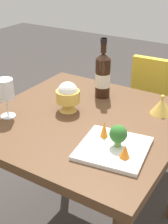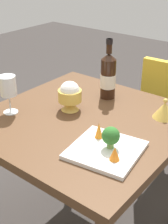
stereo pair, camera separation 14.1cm
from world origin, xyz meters
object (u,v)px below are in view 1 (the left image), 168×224
(wine_glass, at_px, (5,90))
(carrot_garnish_left, at_px, (125,151))
(serving_plate, at_px, (113,148))
(broccoli_floret, at_px, (118,134))
(wine_bottle, at_px, (103,75))
(rice_bowl_lid, at_px, (162,106))
(chair_near_window, at_px, (166,108))
(rice_bowl, at_px, (68,96))
(carrot_garnish_right, at_px, (104,129))

(wine_glass, distance_m, carrot_garnish_left, 0.60)
(serving_plate, relative_size, broccoli_floret, 3.31)
(wine_bottle, bearing_deg, serving_plate, 123.84)
(rice_bowl_lid, bearing_deg, chair_near_window, -76.38)
(wine_glass, distance_m, broccoli_floret, 0.54)
(wine_bottle, distance_m, rice_bowl, 0.24)
(rice_bowl_lid, bearing_deg, carrot_garnish_left, 92.21)
(wine_glass, relative_size, rice_bowl, 1.26)
(wine_glass, bearing_deg, carrot_garnish_right, -173.20)
(wine_bottle, relative_size, rice_bowl_lid, 3.00)
(carrot_garnish_left, xyz_separation_m, carrot_garnish_right, (0.13, -0.09, 0.01))
(chair_near_window, relative_size, wine_glass, 4.75)
(serving_plate, bearing_deg, broccoli_floret, -126.69)
(rice_bowl, relative_size, carrot_garnish_right, 2.16)
(rice_bowl, xyz_separation_m, rice_bowl_lid, (-0.38, -0.20, -0.04))
(wine_glass, bearing_deg, serving_plate, -178.89)
(wine_bottle, bearing_deg, rice_bowl, 75.53)
(chair_near_window, distance_m, wine_bottle, 0.57)
(rice_bowl, height_order, broccoli_floret, rice_bowl)
(serving_plate, bearing_deg, wine_glass, 1.11)
(broccoli_floret, bearing_deg, carrot_garnish_left, 135.08)
(carrot_garnish_left, bearing_deg, chair_near_window, -81.82)
(broccoli_floret, relative_size, carrot_garnish_left, 1.64)
(chair_near_window, bearing_deg, rice_bowl, -114.54)
(wine_bottle, height_order, wine_glass, wine_bottle)
(chair_near_window, distance_m, carrot_garnish_right, 0.83)
(wine_glass, distance_m, rice_bowl, 0.28)
(rice_bowl_lid, bearing_deg, wine_glass, 34.37)
(rice_bowl, bearing_deg, wine_glass, 44.43)
(carrot_garnish_left, bearing_deg, rice_bowl_lid, -87.79)
(wine_bottle, relative_size, wine_glass, 1.68)
(carrot_garnish_right, bearing_deg, rice_bowl_lid, -108.52)
(chair_near_window, xyz_separation_m, wine_glass, (0.47, 0.85, 0.32))
(chair_near_window, distance_m, wine_glass, 1.02)
(rice_bowl, height_order, serving_plate, rice_bowl)
(rice_bowl, distance_m, broccoli_floret, 0.38)
(wine_bottle, distance_m, carrot_garnish_left, 0.57)
(rice_bowl_lid, distance_m, serving_plate, 0.39)
(serving_plate, bearing_deg, rice_bowl_lid, -97.22)
(rice_bowl_lid, xyz_separation_m, carrot_garnish_right, (0.11, 0.34, 0.01))
(rice_bowl, distance_m, carrot_garnish_right, 0.30)
(chair_near_window, bearing_deg, carrot_garnish_left, -83.88)
(chair_near_window, relative_size, carrot_garnish_right, 12.93)
(rice_bowl_lid, distance_m, broccoli_floret, 0.37)
(carrot_garnish_left, bearing_deg, rice_bowl, -29.33)
(broccoli_floret, xyz_separation_m, carrot_garnish_left, (-0.05, 0.05, -0.02))
(rice_bowl, bearing_deg, carrot_garnish_right, 152.66)
(broccoli_floret, height_order, carrot_garnish_left, broccoli_floret)
(wine_glass, distance_m, rice_bowl_lid, 0.70)
(wine_glass, relative_size, serving_plate, 0.63)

